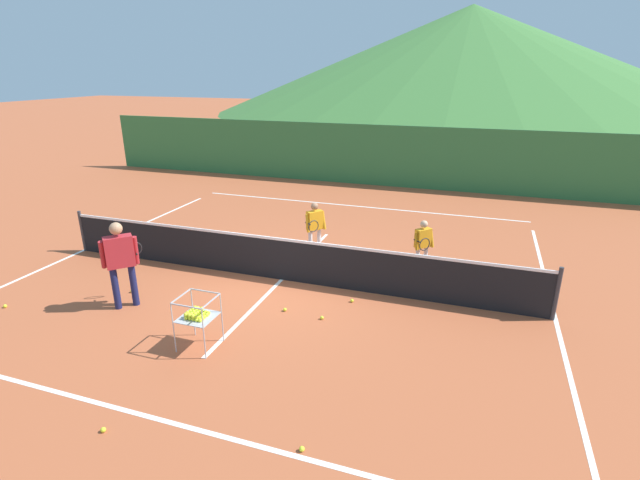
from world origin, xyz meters
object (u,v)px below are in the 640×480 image
instructor (120,257)px  tennis_ball_4 (285,310)px  ball_cart (197,315)px  tennis_ball_1 (103,430)px  tennis_ball_5 (302,449)px  tennis_ball_6 (352,301)px  tennis_net (281,259)px  tennis_ball_0 (132,291)px  student_1 (423,242)px  student_0 (315,224)px  tennis_ball_7 (5,306)px  tennis_ball_2 (322,318)px

instructor → tennis_ball_4: (2.99, 0.80, -1.00)m
ball_cart → tennis_ball_1: size_ratio=13.22×
tennis_ball_5 → tennis_ball_6: same height
instructor → ball_cart: 2.29m
tennis_net → tennis_ball_0: (-2.69, -1.60, -0.47)m
ball_cart → tennis_ball_5: 2.98m
ball_cart → tennis_ball_0: size_ratio=13.22×
student_1 → tennis_ball_6: size_ratio=18.07×
student_0 → tennis_ball_7: (-4.76, -4.60, -0.77)m
student_0 → student_1: (2.66, -0.26, -0.06)m
tennis_net → tennis_ball_1: 5.05m
student_0 → tennis_ball_5: bearing=-71.9°
student_1 → ball_cart: 5.30m
student_1 → tennis_ball_6: bearing=-119.4°
ball_cart → tennis_ball_7: (-4.32, -0.05, -0.56)m
tennis_ball_0 → tennis_ball_6: size_ratio=1.00×
tennis_ball_7 → tennis_ball_4: bearing=17.4°
tennis_ball_2 → tennis_ball_6: bearing=67.7°
student_0 → tennis_ball_1: (-0.51, -6.68, -0.77)m
instructor → tennis_ball_6: (4.11, 1.58, -1.00)m
instructor → student_0: size_ratio=1.29×
tennis_net → tennis_ball_4: size_ratio=161.18×
student_1 → tennis_ball_1: student_1 is taller
tennis_ball_6 → tennis_ball_7: (-6.32, -2.41, 0.00)m
tennis_net → instructor: bearing=-138.2°
student_1 → instructor: bearing=-145.9°
ball_cart → tennis_ball_2: size_ratio=13.22×
tennis_ball_0 → tennis_ball_1: same height
student_0 → tennis_ball_4: bearing=-81.5°
tennis_ball_2 → tennis_ball_6: same height
tennis_ball_1 → tennis_ball_6: same height
tennis_ball_0 → tennis_ball_2: (4.09, 0.22, 0.00)m
ball_cart → tennis_ball_5: bearing=-33.2°
ball_cart → tennis_ball_1: bearing=-91.8°
tennis_ball_4 → tennis_ball_2: bearing=-4.9°
tennis_net → tennis_ball_2: tennis_net is taller
tennis_ball_4 → instructor: bearing=-165.0°
instructor → ball_cart: size_ratio=1.91×
tennis_net → instructor: size_ratio=6.37×
student_0 → ball_cart: bearing=-95.5°
tennis_ball_4 → tennis_ball_7: size_ratio=1.00×
tennis_net → instructor: (-2.36, -2.11, 0.53)m
student_0 → tennis_ball_7: 6.67m
tennis_ball_6 → student_0: bearing=125.4°
instructor → tennis_ball_6: instructor is taller
tennis_ball_7 → tennis_net: bearing=32.7°
tennis_ball_5 → ball_cart: bearing=146.8°
tennis_ball_0 → tennis_ball_4: 3.33m
student_0 → tennis_ball_7: size_ratio=19.60×
tennis_ball_5 → tennis_ball_7: (-6.77, 1.55, 0.00)m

